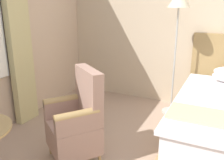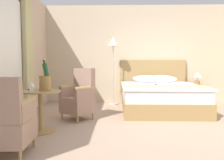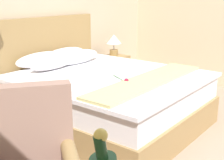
# 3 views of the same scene
# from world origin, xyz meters

# --- Properties ---
(floor_lamp_brass) EXTENTS (0.32, 0.32, 1.87)m
(floor_lamp_brass) POSITION_xyz_m (-0.79, 2.26, 1.57)
(floor_lamp_brass) COLOR #B5B7B2
(floor_lamp_brass) RESTS_ON ground
(armchair_by_window) EXTENTS (0.73, 0.73, 1.04)m
(armchair_by_window) POSITION_xyz_m (-1.45, 0.57, 0.46)
(armchair_by_window) COLOR #A07F4C
(armchair_by_window) RESTS_ON ground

